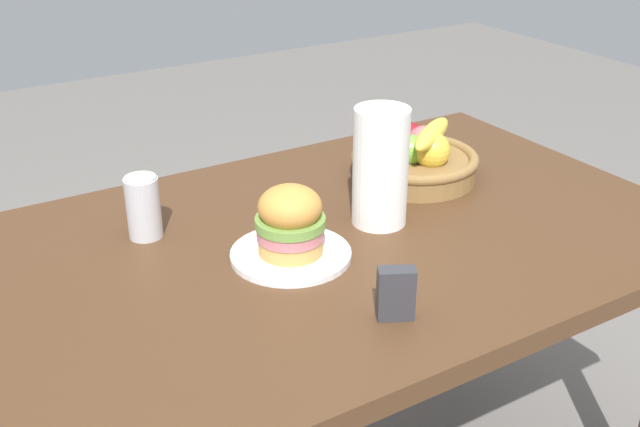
% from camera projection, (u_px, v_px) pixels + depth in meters
% --- Properties ---
extents(dining_table, '(1.40, 0.90, 0.75)m').
position_uv_depth(dining_table, '(339.00, 277.00, 1.57)').
color(dining_table, '#4C301C').
rests_on(dining_table, ground_plane).
extents(plate, '(0.23, 0.23, 0.01)m').
position_uv_depth(plate, '(291.00, 254.00, 1.43)').
color(plate, white).
rests_on(plate, dining_table).
extents(sandwich, '(0.13, 0.13, 0.13)m').
position_uv_depth(sandwich, '(290.00, 221.00, 1.40)').
color(sandwich, tan).
rests_on(sandwich, plate).
extents(soda_can, '(0.07, 0.07, 0.13)m').
position_uv_depth(soda_can, '(143.00, 207.00, 1.48)').
color(soda_can, silver).
rests_on(soda_can, dining_table).
extents(fruit_basket, '(0.29, 0.29, 0.14)m').
position_uv_depth(fruit_basket, '(415.00, 158.00, 1.75)').
color(fruit_basket, olive).
rests_on(fruit_basket, dining_table).
extents(paper_towel_roll, '(0.11, 0.11, 0.24)m').
position_uv_depth(paper_towel_roll, '(382.00, 168.00, 1.51)').
color(paper_towel_roll, white).
rests_on(paper_towel_roll, dining_table).
extents(napkin_holder, '(0.07, 0.05, 0.09)m').
position_uv_depth(napkin_holder, '(396.00, 294.00, 1.23)').
color(napkin_holder, '#333338').
rests_on(napkin_holder, dining_table).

